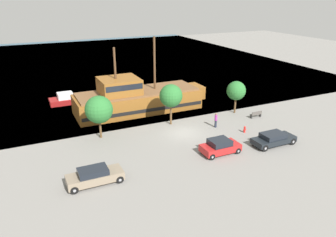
{
  "coord_description": "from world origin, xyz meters",
  "views": [
    {
      "loc": [
        -16.08,
        -30.09,
        14.91
      ],
      "look_at": [
        -1.02,
        2.0,
        1.2
      ],
      "focal_mm": 35.0,
      "sensor_mm": 36.0,
      "label": 1
    }
  ],
  "objects_px": {
    "moored_boat_dockside": "(68,99)",
    "fire_hydrant": "(245,129)",
    "parked_car_curb_rear": "(273,139)",
    "pedestrian_walking_near": "(216,120)",
    "bench_promenade_east": "(256,114)",
    "pirate_ship": "(136,98)",
    "parked_car_curb_front": "(220,146)",
    "parked_car_curb_mid": "(95,176)"
  },
  "relations": [
    {
      "from": "moored_boat_dockside",
      "to": "parked_car_curb_front",
      "type": "distance_m",
      "value": 25.09
    },
    {
      "from": "moored_boat_dockside",
      "to": "pedestrian_walking_near",
      "type": "distance_m",
      "value": 22.0
    },
    {
      "from": "parked_car_curb_mid",
      "to": "fire_hydrant",
      "type": "distance_m",
      "value": 18.21
    },
    {
      "from": "moored_boat_dockside",
      "to": "parked_car_curb_rear",
      "type": "height_order",
      "value": "moored_boat_dockside"
    },
    {
      "from": "fire_hydrant",
      "to": "parked_car_curb_rear",
      "type": "bearing_deg",
      "value": -79.71
    },
    {
      "from": "parked_car_curb_front",
      "to": "bench_promenade_east",
      "type": "height_order",
      "value": "parked_car_curb_front"
    },
    {
      "from": "parked_car_curb_mid",
      "to": "pedestrian_walking_near",
      "type": "relative_size",
      "value": 2.6
    },
    {
      "from": "parked_car_curb_front",
      "to": "fire_hydrant",
      "type": "xyz_separation_m",
      "value": [
        5.38,
        3.1,
        -0.31
      ]
    },
    {
      "from": "moored_boat_dockside",
      "to": "parked_car_curb_mid",
      "type": "distance_m",
      "value": 22.84
    },
    {
      "from": "parked_car_curb_mid",
      "to": "pedestrian_walking_near",
      "type": "distance_m",
      "value": 16.87
    },
    {
      "from": "pirate_ship",
      "to": "pedestrian_walking_near",
      "type": "distance_m",
      "value": 11.45
    },
    {
      "from": "parked_car_curb_front",
      "to": "parked_car_curb_rear",
      "type": "xyz_separation_m",
      "value": [
        6.08,
        -0.77,
        -0.04
      ]
    },
    {
      "from": "bench_promenade_east",
      "to": "pirate_ship",
      "type": "bearing_deg",
      "value": 145.24
    },
    {
      "from": "bench_promenade_east",
      "to": "pedestrian_walking_near",
      "type": "bearing_deg",
      "value": -175.22
    },
    {
      "from": "parked_car_curb_rear",
      "to": "bench_promenade_east",
      "type": "distance_m",
      "value": 7.95
    },
    {
      "from": "moored_boat_dockside",
      "to": "parked_car_curb_rear",
      "type": "relative_size",
      "value": 1.11
    },
    {
      "from": "parked_car_curb_front",
      "to": "fire_hydrant",
      "type": "bearing_deg",
      "value": 29.9
    },
    {
      "from": "fire_hydrant",
      "to": "bench_promenade_east",
      "type": "relative_size",
      "value": 0.5
    },
    {
      "from": "moored_boat_dockside",
      "to": "parked_car_curb_front",
      "type": "bearing_deg",
      "value": -63.93
    },
    {
      "from": "parked_car_curb_front",
      "to": "parked_car_curb_mid",
      "type": "bearing_deg",
      "value": -178.85
    },
    {
      "from": "pirate_ship",
      "to": "parked_car_curb_mid",
      "type": "xyz_separation_m",
      "value": [
        -9.33,
        -15.49,
        -1.01
      ]
    },
    {
      "from": "pirate_ship",
      "to": "bench_promenade_east",
      "type": "height_order",
      "value": "pirate_ship"
    },
    {
      "from": "parked_car_curb_rear",
      "to": "parked_car_curb_mid",
      "type": "bearing_deg",
      "value": 178.41
    },
    {
      "from": "moored_boat_dockside",
      "to": "parked_car_curb_front",
      "type": "height_order",
      "value": "moored_boat_dockside"
    },
    {
      "from": "fire_hydrant",
      "to": "moored_boat_dockside",
      "type": "bearing_deg",
      "value": 130.16
    },
    {
      "from": "pirate_ship",
      "to": "moored_boat_dockside",
      "type": "bearing_deg",
      "value": 137.06
    },
    {
      "from": "moored_boat_dockside",
      "to": "bench_promenade_east",
      "type": "bearing_deg",
      "value": -38.08
    },
    {
      "from": "pirate_ship",
      "to": "pedestrian_walking_near",
      "type": "bearing_deg",
      "value": -55.81
    },
    {
      "from": "parked_car_curb_rear",
      "to": "bench_promenade_east",
      "type": "height_order",
      "value": "parked_car_curb_rear"
    },
    {
      "from": "parked_car_curb_mid",
      "to": "parked_car_curb_rear",
      "type": "relative_size",
      "value": 0.99
    },
    {
      "from": "fire_hydrant",
      "to": "pedestrian_walking_near",
      "type": "relative_size",
      "value": 0.43
    },
    {
      "from": "pirate_ship",
      "to": "pedestrian_walking_near",
      "type": "relative_size",
      "value": 10.01
    },
    {
      "from": "pirate_ship",
      "to": "bench_promenade_east",
      "type": "bearing_deg",
      "value": -34.76
    },
    {
      "from": "parked_car_curb_front",
      "to": "bench_promenade_east",
      "type": "xyz_separation_m",
      "value": [
        9.66,
        6.33,
        -0.29
      ]
    },
    {
      "from": "fire_hydrant",
      "to": "bench_promenade_east",
      "type": "distance_m",
      "value": 5.36
    },
    {
      "from": "moored_boat_dockside",
      "to": "fire_hydrant",
      "type": "xyz_separation_m",
      "value": [
        16.41,
        -19.44,
        -0.16
      ]
    },
    {
      "from": "parked_car_curb_mid",
      "to": "pedestrian_walking_near",
      "type": "bearing_deg",
      "value": 20.99
    },
    {
      "from": "pirate_ship",
      "to": "bench_promenade_east",
      "type": "xyz_separation_m",
      "value": [
        12.84,
        -8.91,
        -1.29
      ]
    },
    {
      "from": "pirate_ship",
      "to": "pedestrian_walking_near",
      "type": "xyz_separation_m",
      "value": [
        6.42,
        -9.45,
        -0.81
      ]
    },
    {
      "from": "parked_car_curb_rear",
      "to": "pedestrian_walking_near",
      "type": "xyz_separation_m",
      "value": [
        -2.85,
        6.56,
        0.23
      ]
    },
    {
      "from": "parked_car_curb_rear",
      "to": "bench_promenade_east",
      "type": "bearing_deg",
      "value": 63.28
    },
    {
      "from": "parked_car_curb_rear",
      "to": "fire_hydrant",
      "type": "relative_size",
      "value": 6.12
    }
  ]
}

